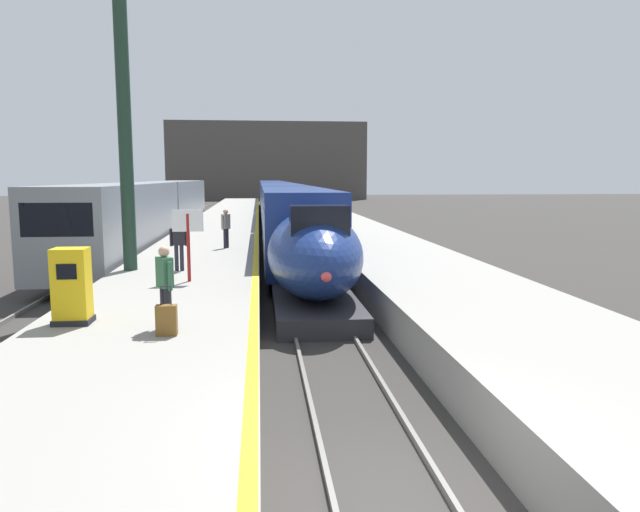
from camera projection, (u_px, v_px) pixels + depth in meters
The scene contains 18 objects.
ground_plane at pixel (394, 508), 7.44m from camera, with size 260.00×260.00×0.00m, color #33302D.
platform_left at pixel (213, 245), 31.37m from camera, with size 4.80×110.00×1.05m, color gray.
platform_right at pixel (365, 244), 32.18m from camera, with size 4.80×110.00×1.05m, color gray.
platform_left_safety_stripe at pixel (257, 235), 31.53m from camera, with size 0.20×107.80×0.01m, color yellow.
rail_main_left at pixel (275, 247), 34.47m from camera, with size 0.08×110.00×0.12m, color slate.
rail_main_right at pixel (301, 247), 34.62m from camera, with size 0.08×110.00×0.12m, color slate.
rail_secondary_left at pixel (131, 249), 33.65m from camera, with size 0.08×110.00×0.12m, color slate.
rail_secondary_right at pixel (159, 249), 33.81m from camera, with size 0.08×110.00×0.12m, color slate.
highspeed_train_main at pixel (278, 202), 50.86m from camera, with size 2.92×75.18×3.60m.
regional_train_adjacent at pixel (155, 209), 37.03m from camera, with size 2.85×36.60×3.80m.
station_column_mid at pixel (123, 78), 18.94m from camera, with size 4.00×0.68×10.47m.
passenger_near_edge at pixel (165, 281), 12.00m from camera, with size 0.39×0.49×1.69m.
passenger_mid_platform at pixel (226, 225), 25.72m from camera, with size 0.39×0.50×1.69m.
passenger_far_waiting at pixel (179, 241), 19.43m from camera, with size 0.57×0.25×1.69m.
rolling_suitcase at pixel (167, 320), 11.56m from camera, with size 0.40×0.22×0.98m.
ticket_machine_yellow at pixel (72, 289), 12.44m from camera, with size 0.76×0.62×1.60m.
departure_info_board at pixel (188, 231), 17.40m from camera, with size 0.90×0.10×2.12m.
terminus_back_wall at pixel (267, 161), 107.10m from camera, with size 36.00×2.00×14.00m, color #4C4742.
Camera 1 is at (-1.63, -6.83, 4.12)m, focal length 33.40 mm.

